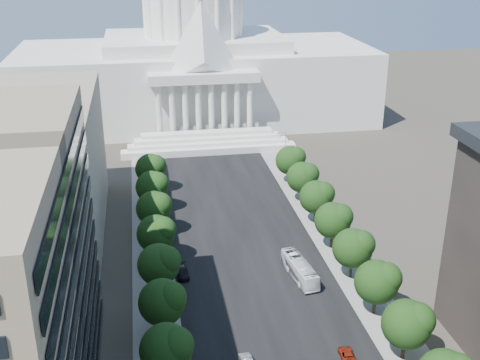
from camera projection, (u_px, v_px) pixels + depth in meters
road_asphalt at (241, 240)px, 128.19m from camera, size 30.00×260.00×0.01m
sidewalk_left at (152, 248)px, 125.25m from camera, size 8.00×260.00×0.02m
sidewalk_right at (327, 234)px, 131.13m from camera, size 8.00×260.00×0.02m
capitol at (195, 62)px, 207.29m from camera, size 120.00×56.00×73.00m
office_block_left_far at (5, 172)px, 124.23m from camera, size 38.00×52.00×30.00m
tree_l_d at (168, 348)px, 84.49m from camera, size 7.79×7.60×9.97m
tree_l_e at (164, 301)px, 95.45m from camera, size 7.79×7.60×9.97m
tree_l_f at (161, 263)px, 106.41m from camera, size 7.79×7.60×9.97m
tree_l_g at (158, 233)px, 117.36m from camera, size 7.79×7.60×9.97m
tree_l_h at (155, 207)px, 128.32m from camera, size 7.79×7.60×9.97m
tree_l_i at (153, 186)px, 139.28m from camera, size 7.79×7.60×9.97m
tree_l_j at (152, 168)px, 150.24m from camera, size 7.79×7.60×9.97m
tree_r_d at (409, 323)px, 90.07m from camera, size 7.79×7.60×9.97m
tree_r_e at (379, 281)px, 101.03m from camera, size 7.79×7.60×9.97m
tree_r_f at (355, 247)px, 111.98m from camera, size 7.79×7.60×9.97m
tree_r_g at (335, 219)px, 122.94m from camera, size 7.79×7.60×9.97m
tree_r_h at (318, 196)px, 133.90m from camera, size 7.79×7.60×9.97m
tree_r_i at (304, 176)px, 144.85m from camera, size 7.79×7.60×9.97m
tree_r_j at (292, 160)px, 155.81m from camera, size 7.79×7.60×9.97m
streetlight_c at (387, 283)px, 101.68m from camera, size 2.61×0.44×9.00m
streetlight_d at (340, 219)px, 124.51m from camera, size 2.61×0.44×9.00m
streetlight_e at (307, 175)px, 147.34m from camera, size 2.61×0.44×9.00m
streetlight_f at (284, 143)px, 170.17m from camera, size 2.61×0.44×9.00m
car_red at (347, 355)px, 92.17m from camera, size 2.43×4.75×1.29m
car_dark_b at (183, 272)px, 114.54m from camera, size 2.39×5.51×1.58m
city_bus at (300, 269)px, 113.68m from camera, size 4.58×13.04×3.56m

